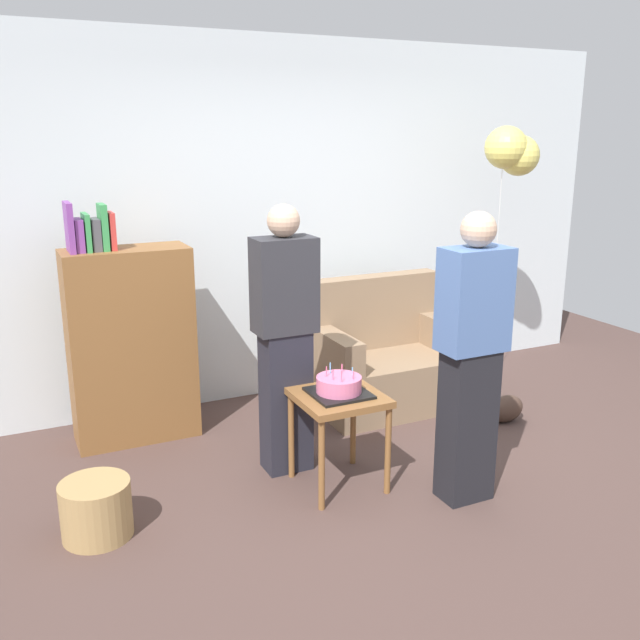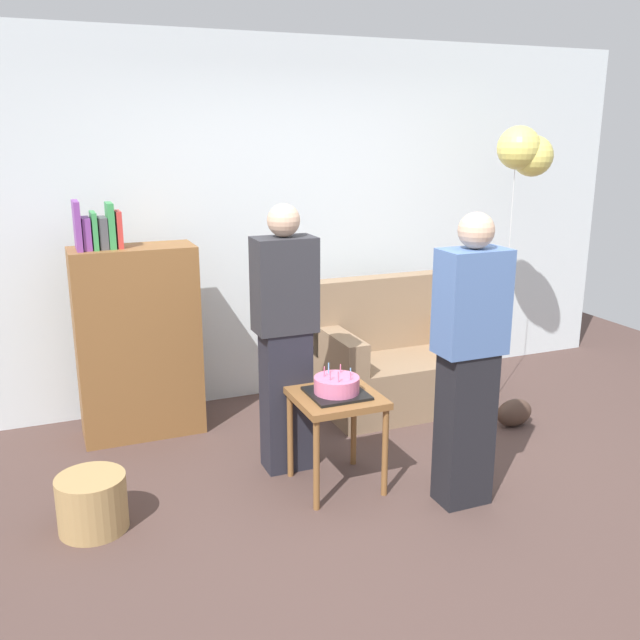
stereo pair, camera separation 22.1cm
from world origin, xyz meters
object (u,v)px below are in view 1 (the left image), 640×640
side_table (339,408)px  person_blowing_candles (285,339)px  bookshelf (130,343)px  balloon_bunch (512,151)px  birthday_cake (339,386)px  couch (384,361)px  person_holding_cake (471,358)px  handbag (506,409)px  wicker_basket (96,509)px

side_table → person_blowing_candles: person_blowing_candles is taller
bookshelf → balloon_bunch: (2.82, -0.33, 1.20)m
bookshelf → birthday_cake: size_ratio=5.02×
birthday_cake → balloon_bunch: (1.88, 0.87, 1.26)m
couch → person_blowing_candles: size_ratio=0.67×
bookshelf → birthday_cake: (0.94, -1.20, -0.05)m
person_holding_cake → balloon_bunch: balloon_bunch is taller
side_table → balloon_bunch: size_ratio=0.28×
person_blowing_candles → handbag: size_ratio=5.82×
birthday_cake → person_holding_cake: size_ratio=0.20×
couch → bookshelf: bookshelf is taller
birthday_cake → wicker_basket: 1.45m
balloon_bunch → couch: bearing=173.4°
side_table → bookshelf: bearing=128.0°
wicker_basket → person_holding_cake: bearing=-13.9°
birthday_cake → wicker_basket: birthday_cake is taller
couch → bookshelf: 1.87m
side_table → person_blowing_candles: bearing=119.2°
side_table → handbag: size_ratio=2.04×
person_blowing_candles → person_holding_cake: (0.77, -0.77, 0.00)m
person_holding_cake → wicker_basket: 2.12m
balloon_bunch → person_holding_cake: bearing=-134.9°
side_table → person_blowing_candles: (-0.19, 0.34, 0.35)m
wicker_basket → handbag: bearing=5.0°
birthday_cake → handbag: size_ratio=1.14×
bookshelf → side_table: size_ratio=2.82×
couch → person_holding_cake: size_ratio=0.67×
person_blowing_candles → handbag: bearing=14.9°
side_table → wicker_basket: size_ratio=1.58×
couch → bookshelf: size_ratio=0.68×
wicker_basket → handbag: wicker_basket is taller
person_holding_cake → couch: bearing=-98.7°
couch → side_table: (-0.89, -0.99, 0.14)m
person_holding_cake → handbag: (0.92, 0.74, -0.73)m
couch → bookshelf: (-1.83, 0.21, 0.33)m
person_holding_cake → balloon_bunch: size_ratio=0.79×
side_table → wicker_basket: 1.41m
person_blowing_candles → person_holding_cake: same height
bookshelf → handbag: 2.67m
couch → wicker_basket: couch is taller
person_holding_cake → side_table: bearing=-32.7°
handbag → balloon_bunch: 1.90m
wicker_basket → handbag: (2.88, 0.25, -0.05)m
side_table → balloon_bunch: bearing=24.9°
couch → person_holding_cake: person_holding_cake is taller
person_blowing_candles → balloon_bunch: balloon_bunch is taller
handbag → couch: bearing=132.0°
bookshelf → wicker_basket: 1.33m
person_blowing_candles → balloon_bunch: bearing=30.5°
side_table → person_holding_cake: (0.58, -0.43, 0.35)m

